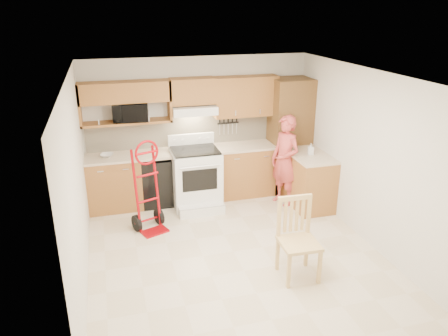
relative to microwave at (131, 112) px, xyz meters
name	(u,v)px	position (x,y,z in m)	size (l,w,h in m)	color
floor	(233,252)	(1.18, -2.08, -1.66)	(4.00, 4.50, 0.02)	beige
ceiling	(235,75)	(1.18, -2.08, 0.86)	(4.00, 4.50, 0.02)	white
wall_back	(198,127)	(1.18, 0.17, -0.40)	(4.00, 0.02, 2.50)	silver
wall_front	(309,260)	(1.18, -4.34, -0.40)	(4.00, 0.02, 2.50)	silver
wall_left	(76,186)	(-0.83, -2.08, -0.40)	(0.02, 4.50, 2.50)	silver
wall_right	(367,157)	(3.19, -2.08, -0.40)	(0.02, 4.50, 2.50)	silver
backsplash	(198,130)	(1.18, 0.15, -0.45)	(3.92, 0.03, 0.55)	beige
lower_cab_left	(114,183)	(-0.37, -0.14, -1.20)	(0.90, 0.60, 0.90)	brown
dishwasher	(158,180)	(0.38, -0.14, -1.22)	(0.60, 0.60, 0.85)	black
lower_cab_right	(246,170)	(2.01, -0.14, -1.20)	(1.14, 0.60, 0.90)	brown
countertop_left	(130,156)	(-0.07, -0.13, -0.73)	(1.50, 0.63, 0.04)	beige
countertop_right	(247,146)	(2.01, -0.13, -0.73)	(1.14, 0.63, 0.04)	beige
cab_return_right	(308,181)	(2.88, -0.94, -1.20)	(0.60, 1.00, 0.90)	brown
countertop_return	(310,156)	(2.88, -0.94, -0.73)	(0.63, 1.00, 0.04)	beige
pantry_tall	(289,136)	(2.83, -0.14, -0.60)	(0.70, 0.60, 2.10)	brown
upper_cab_left	(125,92)	(-0.07, 0.00, 0.33)	(1.50, 0.33, 0.34)	brown
upper_shelf_mw	(127,122)	(-0.07, 0.00, -0.18)	(1.50, 0.33, 0.04)	brown
upper_cab_center	(192,91)	(1.06, 0.00, 0.29)	(0.76, 0.33, 0.44)	brown
upper_cab_right	(245,96)	(2.01, 0.00, 0.15)	(1.14, 0.33, 0.70)	brown
range_hood	(194,110)	(1.06, -0.06, -0.02)	(0.76, 0.46, 0.14)	white
knife_strip	(228,126)	(1.73, 0.12, -0.41)	(0.40, 0.05, 0.29)	black
microwave	(131,112)	(0.00, 0.00, 0.00)	(0.57, 0.39, 0.32)	black
range	(196,173)	(1.00, -0.43, -1.05)	(0.81, 1.07, 1.20)	white
person	(285,161)	(2.50, -0.74, -0.85)	(0.58, 0.38, 1.59)	#C44744
hand_truck	(149,191)	(0.12, -1.12, -0.99)	(0.52, 0.48, 1.32)	#A0060D
dining_chair	(299,240)	(1.81, -2.88, -1.12)	(0.47, 0.52, 1.06)	#E3BD6D
soap_bottle	(311,149)	(2.88, -0.93, -0.61)	(0.09, 0.09, 0.19)	white
bowl	(107,155)	(-0.45, -0.14, -0.68)	(0.21, 0.21, 0.05)	white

